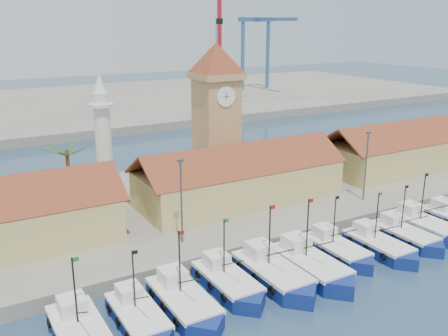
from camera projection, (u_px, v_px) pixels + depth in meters
ground at (347, 275)px, 48.60m from camera, size 400.00×400.00×0.00m
quay at (224, 196)px, 68.31m from camera, size 140.00×32.00×1.50m
terminal at (70, 106)px, 139.62m from camera, size 240.00×80.00×2.00m
boat_1 at (139, 319)px, 40.19m from camera, size 3.27×8.95×6.77m
boat_2 at (185, 304)px, 42.16m from camera, size 3.64×9.98×7.55m
boat_3 at (229, 284)px, 45.53m from camera, size 3.46×9.48×7.17m
boat_4 at (274, 275)px, 46.87m from camera, size 3.84×10.52×7.96m
boat_5 at (312, 267)px, 48.41m from camera, size 3.86×10.57×8.00m
boat_6 at (338, 251)px, 52.10m from camera, size 3.33×9.13×6.91m
boat_7 at (380, 247)px, 53.03m from camera, size 3.36×9.21×6.97m
boat_8 at (407, 237)px, 55.61m from camera, size 3.31×9.06×6.86m
boat_9 at (426, 227)px, 58.01m from camera, size 3.61×9.90×7.49m
hall_center at (240, 182)px, 64.08m from camera, size 27.04×10.13×7.61m
hall_right at (410, 151)px, 79.49m from camera, size 31.20×10.13×7.61m
clock_tower at (216, 113)px, 66.81m from camera, size 5.80×5.80×22.70m
minaret at (103, 139)px, 61.88m from camera, size 3.00×3.00×16.30m
palm_tree at (69, 176)px, 58.80m from camera, size 5.60×5.03×8.39m
lamp_posts at (280, 179)px, 56.98m from camera, size 80.70×0.25×9.03m
crane_red_right at (222, 12)px, 148.64m from camera, size 1.00×35.76×43.69m
gantry at (262, 34)px, 161.33m from camera, size 13.00×22.00×23.20m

